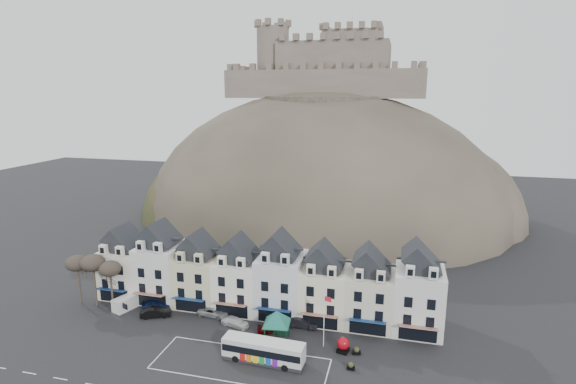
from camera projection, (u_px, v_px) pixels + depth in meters
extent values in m
plane|color=black|center=(222.00, 367.00, 56.19)|extent=(300.00, 300.00, 0.00)
cube|color=silver|center=(241.00, 364.00, 56.88)|extent=(22.00, 7.50, 0.01)
cube|color=white|center=(127.00, 271.00, 76.18)|extent=(6.80, 8.00, 8.00)
cube|color=black|center=(125.00, 241.00, 75.03)|extent=(6.80, 5.76, 2.80)
cube|color=white|center=(104.00, 250.00, 72.06)|extent=(1.20, 0.80, 1.60)
cube|color=white|center=(120.00, 251.00, 71.33)|extent=(1.20, 0.80, 1.60)
cube|color=black|center=(114.00, 295.00, 72.96)|extent=(5.10, 0.06, 2.20)
cube|color=navy|center=(111.00, 290.00, 72.04)|extent=(5.10, 1.29, 0.43)
cube|color=silver|center=(163.00, 271.00, 74.40)|extent=(6.80, 8.00, 9.20)
cube|color=black|center=(161.00, 238.00, 73.12)|extent=(6.80, 5.76, 2.80)
cube|color=silver|center=(141.00, 246.00, 70.15)|extent=(1.20, 0.80, 1.60)
cube|color=silver|center=(158.00, 248.00, 69.43)|extent=(1.20, 0.80, 1.60)
cube|color=black|center=(151.00, 300.00, 71.32)|extent=(5.10, 0.06, 2.20)
cube|color=maroon|center=(149.00, 294.00, 70.40)|extent=(5.10, 1.29, 0.43)
cube|color=beige|center=(201.00, 279.00, 72.89)|extent=(6.80, 8.00, 8.00)
cube|color=black|center=(200.00, 248.00, 71.75)|extent=(6.80, 5.76, 2.80)
cube|color=beige|center=(181.00, 257.00, 68.77)|extent=(1.20, 0.80, 1.60)
cube|color=beige|center=(198.00, 259.00, 68.05)|extent=(1.20, 0.80, 1.60)
cube|color=black|center=(191.00, 305.00, 69.68)|extent=(5.10, 0.06, 2.20)
cube|color=navy|center=(188.00, 299.00, 68.76)|extent=(5.10, 1.29, 0.43)
cube|color=white|center=(240.00, 283.00, 71.25)|extent=(6.80, 8.00, 8.00)
cube|color=black|center=(240.00, 252.00, 70.10)|extent=(6.80, 5.76, 2.80)
cube|color=white|center=(222.00, 261.00, 67.13)|extent=(1.20, 0.80, 1.60)
cube|color=white|center=(241.00, 263.00, 66.41)|extent=(1.20, 0.80, 1.60)
cube|color=black|center=(232.00, 310.00, 68.03)|extent=(5.10, 0.06, 2.20)
cube|color=maroon|center=(230.00, 304.00, 67.11)|extent=(5.10, 1.29, 0.43)
cube|color=silver|center=(282.00, 284.00, 69.47)|extent=(6.80, 8.00, 9.20)
cube|color=black|center=(282.00, 248.00, 68.20)|extent=(6.80, 5.76, 2.80)
cube|color=silver|center=(265.00, 258.00, 65.22)|extent=(1.20, 0.80, 1.60)
cube|color=silver|center=(285.00, 260.00, 64.50)|extent=(1.20, 0.80, 1.60)
cube|color=black|center=(275.00, 316.00, 66.39)|extent=(5.10, 0.06, 2.20)
cube|color=navy|center=(273.00, 310.00, 65.47)|extent=(5.10, 1.29, 0.43)
cube|color=white|center=(325.00, 292.00, 67.96)|extent=(6.80, 8.00, 8.00)
cube|color=black|center=(326.00, 260.00, 66.82)|extent=(6.80, 5.76, 2.80)
cube|color=white|center=(311.00, 270.00, 63.84)|extent=(1.20, 0.80, 1.60)
cube|color=white|center=(332.00, 272.00, 63.12)|extent=(1.20, 0.80, 1.60)
cube|color=black|center=(320.00, 321.00, 64.75)|extent=(5.10, 0.06, 2.20)
cube|color=maroon|center=(319.00, 315.00, 63.83)|extent=(5.10, 1.29, 0.43)
cube|color=silver|center=(370.00, 297.00, 66.32)|extent=(6.80, 8.00, 8.00)
cube|color=black|center=(372.00, 264.00, 65.18)|extent=(6.80, 5.76, 2.80)
cube|color=silver|center=(359.00, 275.00, 62.20)|extent=(1.20, 0.80, 1.60)
cube|color=silver|center=(381.00, 277.00, 61.48)|extent=(1.20, 0.80, 1.60)
cube|color=black|center=(368.00, 327.00, 63.11)|extent=(5.10, 0.06, 2.20)
cube|color=navy|center=(368.00, 321.00, 62.19)|extent=(5.10, 1.29, 0.43)
cube|color=white|center=(418.00, 299.00, 64.55)|extent=(6.80, 8.00, 9.20)
cube|color=black|center=(421.00, 261.00, 63.27)|extent=(6.80, 5.76, 2.80)
cube|color=white|center=(410.00, 271.00, 60.30)|extent=(1.20, 0.80, 1.60)
cube|color=white|center=(433.00, 274.00, 59.57)|extent=(1.20, 0.80, 1.60)
cube|color=black|center=(418.00, 334.00, 61.46)|extent=(5.10, 0.06, 2.20)
cube|color=maroon|center=(418.00, 328.00, 60.55)|extent=(5.10, 1.29, 0.43)
ellipsoid|color=#36322A|center=(321.00, 218.00, 122.34)|extent=(96.00, 76.00, 68.00)
ellipsoid|color=#28341A|center=(238.00, 218.00, 121.99)|extent=(52.00, 44.00, 42.00)
ellipsoid|color=#36322A|center=(412.00, 220.00, 120.33)|extent=(56.00, 48.00, 46.00)
ellipsoid|color=#28341A|center=(295.00, 232.00, 110.08)|extent=(40.00, 28.00, 28.00)
ellipsoid|color=#36322A|center=(353.00, 234.00, 108.59)|extent=(36.00, 28.00, 24.00)
cylinder|color=#36322A|center=(323.00, 102.00, 115.52)|extent=(30.00, 30.00, 3.00)
cube|color=#63564B|center=(321.00, 84.00, 110.75)|extent=(48.00, 2.20, 7.00)
cube|color=#63564B|center=(333.00, 85.00, 129.66)|extent=(48.00, 2.20, 7.00)
cube|color=#63564B|center=(243.00, 85.00, 126.00)|extent=(2.20, 22.00, 7.00)
cube|color=#63564B|center=(420.00, 84.00, 114.41)|extent=(2.20, 22.00, 7.00)
cube|color=#63564B|center=(335.00, 63.00, 118.51)|extent=(28.00, 18.00, 10.00)
cube|color=#63564B|center=(352.00, 57.00, 119.11)|extent=(14.00, 12.00, 13.00)
cylinder|color=#63564B|center=(273.00, 63.00, 118.59)|extent=(8.40, 8.40, 18.00)
cylinder|color=silver|center=(353.00, 22.00, 117.12)|extent=(0.16, 0.16, 5.00)
cylinder|color=#3A3125|center=(80.00, 287.00, 72.48)|extent=(0.32, 0.32, 5.74)
ellipsoid|color=#383028|center=(77.00, 263.00, 71.58)|extent=(3.61, 3.61, 2.54)
cylinder|color=#3A3125|center=(95.00, 288.00, 71.73)|extent=(0.32, 0.32, 6.02)
ellipsoid|color=#383028|center=(93.00, 263.00, 70.78)|extent=(3.78, 3.78, 2.67)
cylinder|color=#3A3125|center=(112.00, 292.00, 71.06)|extent=(0.32, 0.32, 5.46)
ellipsoid|color=#383028|center=(110.00, 269.00, 70.21)|extent=(3.43, 3.43, 2.42)
cube|color=#262628|center=(264.00, 359.00, 57.27)|extent=(10.70, 2.95, 0.48)
cube|color=silver|center=(263.00, 349.00, 56.96)|extent=(10.70, 2.90, 2.43)
cube|color=black|center=(263.00, 348.00, 56.93)|extent=(10.49, 2.97, 0.92)
cube|color=silver|center=(263.00, 342.00, 56.72)|extent=(10.48, 2.80, 0.24)
cube|color=orange|center=(303.00, 350.00, 55.26)|extent=(0.11, 1.16, 0.27)
cylinder|color=black|center=(285.00, 368.00, 55.33)|extent=(0.94, 0.35, 0.92)
cylinder|color=black|center=(290.00, 358.00, 57.36)|extent=(0.94, 0.35, 0.92)
cylinder|color=black|center=(236.00, 359.00, 57.20)|extent=(0.94, 0.35, 0.92)
cylinder|color=black|center=(242.00, 350.00, 59.23)|extent=(0.94, 0.35, 0.92)
cube|color=black|center=(268.00, 326.00, 63.38)|extent=(0.18, 0.18, 2.59)
cube|color=black|center=(289.00, 328.00, 63.03)|extent=(0.18, 0.18, 2.59)
cube|color=black|center=(265.00, 337.00, 60.55)|extent=(0.18, 0.18, 2.59)
cube|color=black|center=(286.00, 339.00, 60.20)|extent=(0.18, 0.18, 2.59)
cube|color=black|center=(277.00, 324.00, 61.51)|extent=(3.99, 3.99, 0.13)
cone|color=#135445|center=(277.00, 317.00, 61.29)|extent=(7.09, 7.09, 1.95)
cube|color=black|center=(343.00, 350.00, 59.42)|extent=(1.67, 1.67, 0.54)
sphere|color=#A70914|center=(343.00, 343.00, 59.21)|extent=(1.68, 1.68, 1.68)
cylinder|color=silver|center=(324.00, 321.00, 59.90)|extent=(0.11, 0.11, 7.65)
cube|color=red|center=(328.00, 299.00, 58.89)|extent=(1.00, 0.39, 0.67)
cube|color=silver|center=(127.00, 302.00, 71.19)|extent=(3.28, 4.83, 2.03)
cube|color=black|center=(127.00, 300.00, 71.11)|extent=(1.76, 0.67, 0.87)
cube|color=black|center=(356.00, 352.00, 58.88)|extent=(1.14, 0.75, 0.52)
sphere|color=#28341A|center=(357.00, 350.00, 58.79)|extent=(0.73, 0.73, 0.73)
cube|color=black|center=(351.00, 368.00, 55.66)|extent=(0.98, 0.49, 0.49)
sphere|color=#28341A|center=(351.00, 365.00, 55.57)|extent=(0.69, 0.69, 0.69)
imported|color=#0C173F|center=(157.00, 304.00, 71.05)|extent=(4.91, 3.28, 1.55)
imported|color=black|center=(156.00, 312.00, 68.57)|extent=(4.85, 3.32, 1.51)
imported|color=#9B9EA2|center=(214.00, 312.00, 68.92)|extent=(4.91, 2.53, 1.35)
imported|color=silver|center=(235.00, 322.00, 65.94)|extent=(4.70, 2.83, 1.27)
imported|color=#4F0407|center=(272.00, 328.00, 64.10)|extent=(4.56, 2.96, 1.45)
imported|color=black|center=(302.00, 322.00, 65.53)|extent=(4.67, 1.71, 1.53)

